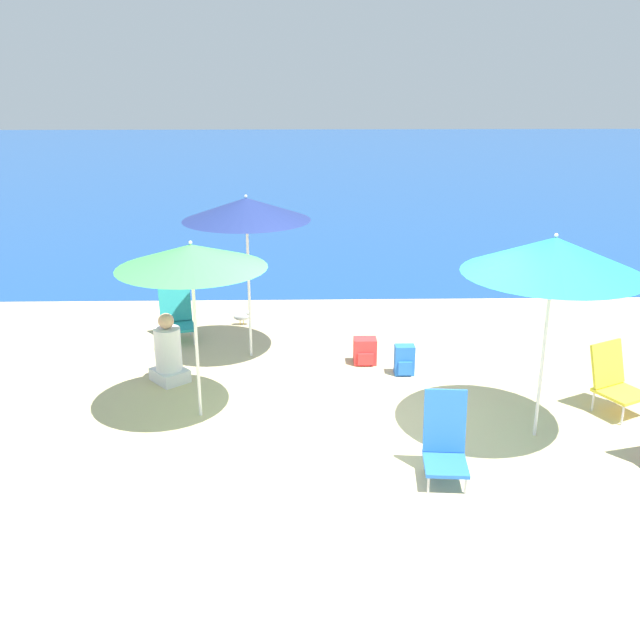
% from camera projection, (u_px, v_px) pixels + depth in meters
% --- Properties ---
extents(ground_plane, '(60.00, 60.00, 0.00)m').
position_uv_depth(ground_plane, '(387.00, 435.00, 7.73)').
color(ground_plane, '#D1BA89').
extents(sea_water, '(60.00, 40.00, 0.01)m').
position_uv_depth(sea_water, '(323.00, 163.00, 31.26)').
color(sea_water, '#19478C').
rests_on(sea_water, ground).
extents(beach_umbrella_teal, '(1.83, 1.83, 2.23)m').
position_uv_depth(beach_umbrella_teal, '(554.00, 256.00, 7.08)').
color(beach_umbrella_teal, white).
rests_on(beach_umbrella_teal, ground).
extents(beach_umbrella_navy, '(1.68, 1.68, 2.23)m').
position_uv_depth(beach_umbrella_navy, '(246.00, 209.00, 9.25)').
color(beach_umbrella_navy, white).
rests_on(beach_umbrella_navy, ground).
extents(beach_umbrella_green, '(1.63, 1.63, 2.04)m').
position_uv_depth(beach_umbrella_green, '(191.00, 257.00, 7.57)').
color(beach_umbrella_green, white).
rests_on(beach_umbrella_green, ground).
extents(beach_chair_teal, '(0.61, 0.70, 0.84)m').
position_uv_depth(beach_chair_teal, '(176.00, 313.00, 10.44)').
color(beach_chair_teal, silver).
rests_on(beach_chair_teal, ground).
extents(beach_chair_yellow, '(0.68, 0.72, 0.79)m').
position_uv_depth(beach_chair_yellow, '(614.00, 379.00, 8.18)').
color(beach_chair_yellow, silver).
rests_on(beach_chair_yellow, ground).
extents(beach_chair_blue, '(0.45, 0.58, 0.84)m').
position_uv_depth(beach_chair_blue, '(445.00, 440.00, 6.86)').
color(beach_chair_blue, silver).
rests_on(beach_chair_blue, ground).
extents(person_seated_near, '(0.56, 0.56, 0.91)m').
position_uv_depth(person_seated_near, '(168.00, 354.00, 8.97)').
color(person_seated_near, silver).
rests_on(person_seated_near, ground).
extents(backpack_red, '(0.30, 0.26, 0.36)m').
position_uv_depth(backpack_red, '(365.00, 351.00, 9.59)').
color(backpack_red, red).
rests_on(backpack_red, ground).
extents(backpack_blue, '(0.25, 0.20, 0.40)m').
position_uv_depth(backpack_blue, '(404.00, 360.00, 9.23)').
color(backpack_blue, blue).
rests_on(backpack_blue, ground).
extents(seagull, '(0.27, 0.11, 0.23)m').
position_uv_depth(seagull, '(242.00, 316.00, 11.08)').
color(seagull, gold).
rests_on(seagull, ground).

